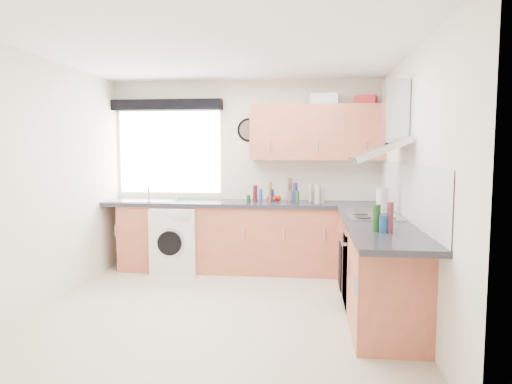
# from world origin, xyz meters

# --- Properties ---
(ground_plane) EXTENTS (3.60, 3.60, 0.00)m
(ground_plane) POSITION_xyz_m (0.00, 0.00, 0.00)
(ground_plane) COLOR beige
(ceiling) EXTENTS (3.60, 3.60, 0.02)m
(ceiling) POSITION_xyz_m (0.00, 0.00, 2.50)
(ceiling) COLOR white
(ceiling) RESTS_ON wall_back
(wall_back) EXTENTS (3.60, 0.02, 2.50)m
(wall_back) POSITION_xyz_m (0.00, 1.80, 1.25)
(wall_back) COLOR silver
(wall_back) RESTS_ON ground_plane
(wall_front) EXTENTS (3.60, 0.02, 2.50)m
(wall_front) POSITION_xyz_m (0.00, -1.80, 1.25)
(wall_front) COLOR silver
(wall_front) RESTS_ON ground_plane
(wall_left) EXTENTS (0.02, 3.60, 2.50)m
(wall_left) POSITION_xyz_m (-1.80, 0.00, 1.25)
(wall_left) COLOR silver
(wall_left) RESTS_ON ground_plane
(wall_right) EXTENTS (0.02, 3.60, 2.50)m
(wall_right) POSITION_xyz_m (1.80, 0.00, 1.25)
(wall_right) COLOR silver
(wall_right) RESTS_ON ground_plane
(window) EXTENTS (1.40, 0.02, 1.10)m
(window) POSITION_xyz_m (-1.05, 1.79, 1.55)
(window) COLOR silver
(window) RESTS_ON wall_back
(window_blind) EXTENTS (1.50, 0.18, 0.14)m
(window_blind) POSITION_xyz_m (-1.05, 1.70, 2.18)
(window_blind) COLOR black
(window_blind) RESTS_ON wall_back
(splashback) EXTENTS (0.01, 3.00, 0.54)m
(splashback) POSITION_xyz_m (1.79, 0.30, 1.18)
(splashback) COLOR white
(splashback) RESTS_ON wall_right
(base_cab_back) EXTENTS (3.00, 0.58, 0.86)m
(base_cab_back) POSITION_xyz_m (-0.10, 1.51, 0.43)
(base_cab_back) COLOR #A45239
(base_cab_back) RESTS_ON ground_plane
(base_cab_corner) EXTENTS (0.60, 0.60, 0.86)m
(base_cab_corner) POSITION_xyz_m (1.50, 1.50, 0.43)
(base_cab_corner) COLOR #A45239
(base_cab_corner) RESTS_ON ground_plane
(base_cab_right) EXTENTS (0.58, 2.10, 0.86)m
(base_cab_right) POSITION_xyz_m (1.51, 0.15, 0.43)
(base_cab_right) COLOR #A45239
(base_cab_right) RESTS_ON ground_plane
(worktop_back) EXTENTS (3.60, 0.62, 0.05)m
(worktop_back) POSITION_xyz_m (0.00, 1.50, 0.89)
(worktop_back) COLOR black
(worktop_back) RESTS_ON base_cab_back
(worktop_right) EXTENTS (0.62, 2.42, 0.05)m
(worktop_right) POSITION_xyz_m (1.50, 0.00, 0.89)
(worktop_right) COLOR black
(worktop_right) RESTS_ON base_cab_right
(sink) EXTENTS (0.84, 0.46, 0.10)m
(sink) POSITION_xyz_m (-1.33, 1.50, 0.95)
(sink) COLOR #AEB2BB
(sink) RESTS_ON worktop_back
(oven) EXTENTS (0.56, 0.58, 0.85)m
(oven) POSITION_xyz_m (1.50, 0.30, 0.42)
(oven) COLOR black
(oven) RESTS_ON ground_plane
(hob_plate) EXTENTS (0.52, 0.52, 0.01)m
(hob_plate) POSITION_xyz_m (1.50, 0.30, 0.92)
(hob_plate) COLOR #AEB2BB
(hob_plate) RESTS_ON worktop_right
(extractor_hood) EXTENTS (0.52, 0.78, 0.66)m
(extractor_hood) POSITION_xyz_m (1.60, 0.30, 1.77)
(extractor_hood) COLOR #AEB2BB
(extractor_hood) RESTS_ON wall_right
(upper_cabinets) EXTENTS (1.70, 0.35, 0.70)m
(upper_cabinets) POSITION_xyz_m (0.95, 1.62, 1.80)
(upper_cabinets) COLOR #A45239
(upper_cabinets) RESTS_ON wall_back
(washing_machine) EXTENTS (0.62, 0.60, 0.85)m
(washing_machine) POSITION_xyz_m (-0.86, 1.40, 0.42)
(washing_machine) COLOR silver
(washing_machine) RESTS_ON ground_plane
(wall_clock) EXTENTS (0.32, 0.04, 0.32)m
(wall_clock) POSITION_xyz_m (0.05, 1.78, 1.84)
(wall_clock) COLOR black
(wall_clock) RESTS_ON wall_back
(casserole) EXTENTS (0.38, 0.29, 0.15)m
(casserole) POSITION_xyz_m (1.04, 1.72, 2.22)
(casserole) COLOR silver
(casserole) RESTS_ON upper_cabinets
(storage_box) EXTENTS (0.31, 0.28, 0.12)m
(storage_box) POSITION_xyz_m (1.57, 1.72, 2.21)
(storage_box) COLOR red
(storage_box) RESTS_ON upper_cabinets
(utensil_pot) EXTENTS (0.10, 0.10, 0.12)m
(utensil_pot) POSITION_xyz_m (0.61, 1.70, 0.97)
(utensil_pot) COLOR slate
(utensil_pot) RESTS_ON worktop_back
(kitchen_roll) EXTENTS (0.12, 0.12, 0.27)m
(kitchen_roll) POSITION_xyz_m (1.62, 0.58, 1.04)
(kitchen_roll) COLOR silver
(kitchen_roll) RESTS_ON worktop_right
(tomato_cluster) EXTENTS (0.18, 0.18, 0.07)m
(tomato_cluster) POSITION_xyz_m (0.40, 1.65, 0.95)
(tomato_cluster) COLOR red
(tomato_cluster) RESTS_ON worktop_back
(jar_0) EXTENTS (0.06, 0.06, 0.16)m
(jar_0) POSITION_xyz_m (0.37, 1.58, 0.99)
(jar_0) COLOR #1B174F
(jar_0) RESTS_ON worktop_back
(jar_1) EXTENTS (0.05, 0.05, 0.18)m
(jar_1) POSITION_xyz_m (0.25, 1.36, 1.00)
(jar_1) COLOR navy
(jar_1) RESTS_ON worktop_back
(jar_2) EXTENTS (0.05, 0.05, 0.15)m
(jar_2) POSITION_xyz_m (0.71, 1.42, 0.99)
(jar_2) COLOR #1A4A1B
(jar_2) RESTS_ON worktop_back
(jar_3) EXTENTS (0.06, 0.06, 0.25)m
(jar_3) POSITION_xyz_m (0.68, 1.55, 1.03)
(jar_3) COLOR navy
(jar_3) RESTS_ON worktop_back
(jar_4) EXTENTS (0.08, 0.08, 0.23)m
(jar_4) POSITION_xyz_m (0.96, 1.39, 1.03)
(jar_4) COLOR #9E9587
(jar_4) RESTS_ON worktop_back
(jar_5) EXTENTS (0.07, 0.07, 0.18)m
(jar_5) POSITION_xyz_m (0.93, 1.56, 1.00)
(jar_5) COLOR brown
(jar_5) RESTS_ON worktop_back
(jar_6) EXTENTS (0.06, 0.06, 0.18)m
(jar_6) POSITION_xyz_m (1.02, 1.44, 1.00)
(jar_6) COLOR #A69E8E
(jar_6) RESTS_ON worktop_back
(jar_7) EXTENTS (0.05, 0.05, 0.12)m
(jar_7) POSITION_xyz_m (0.93, 1.47, 0.97)
(jar_7) COLOR navy
(jar_7) RESTS_ON worktop_back
(jar_8) EXTENTS (0.04, 0.04, 0.25)m
(jar_8) POSITION_xyz_m (0.35, 1.58, 1.04)
(jar_8) COLOR brown
(jar_8) RESTS_ON worktop_back
(jar_9) EXTENTS (0.05, 0.05, 0.10)m
(jar_9) POSITION_xyz_m (0.09, 1.37, 0.96)
(jar_9) COLOR #133719
(jar_9) RESTS_ON worktop_back
(jar_10) EXTENTS (0.06, 0.06, 0.21)m
(jar_10) POSITION_xyz_m (0.16, 1.57, 1.01)
(jar_10) COLOR #511116
(jar_10) RESTS_ON worktop_back
(jar_11) EXTENTS (0.05, 0.05, 0.23)m
(jar_11) POSITION_xyz_m (0.88, 1.63, 1.03)
(jar_11) COLOR #B7A89C
(jar_11) RESTS_ON worktop_back
(bottle_0) EXTENTS (0.05, 0.05, 0.25)m
(bottle_0) POSITION_xyz_m (1.50, -0.56, 1.04)
(bottle_0) COLOR #591F2A
(bottle_0) RESTS_ON worktop_right
(bottle_1) EXTENTS (0.07, 0.07, 0.22)m
(bottle_1) POSITION_xyz_m (1.40, -0.50, 1.02)
(bottle_1) COLOR #163C15
(bottle_1) RESTS_ON worktop_right
(bottle_2) EXTENTS (0.07, 0.07, 0.14)m
(bottle_2) POSITION_xyz_m (1.45, -0.55, 0.98)
(bottle_2) COLOR navy
(bottle_2) RESTS_ON worktop_right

